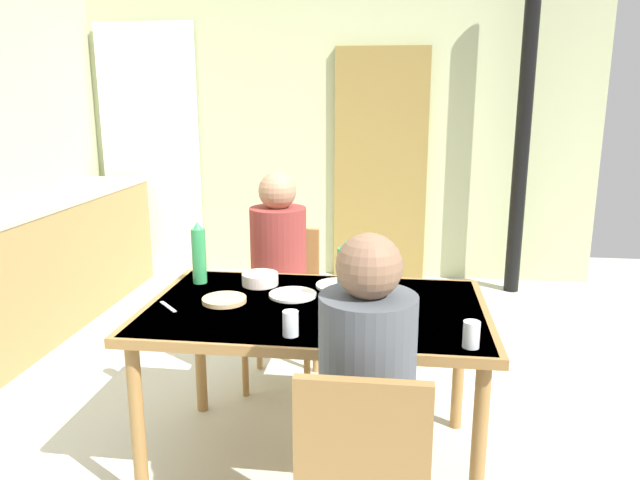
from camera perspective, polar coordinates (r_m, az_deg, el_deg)
The scene contains 21 objects.
ground_plane at distance 3.13m, azimuth -5.30°, elevation -17.46°, with size 7.19×7.19×0.00m, color beige.
wall_back at distance 5.42m, azimuth 0.82°, elevation 10.54°, with size 4.59×0.10×2.64m, color #B8C18E.
door_wooden at distance 5.33m, azimuth 5.71°, elevation 6.95°, with size 0.80×0.05×2.00m, color olive.
stove_pipe_column at distance 5.13m, azimuth 18.56°, elevation 9.67°, with size 0.12×0.12×2.64m, color black.
curtain_panel at distance 5.75m, azimuth -15.64°, elevation 8.11°, with size 0.90×0.03×2.22m, color white.
kitchen_counter at distance 4.78m, azimuth -24.18°, elevation -1.69°, with size 0.61×2.27×0.91m.
dining_table at distance 2.60m, azimuth -0.43°, elevation -7.68°, with size 1.44×0.90×0.74m.
chair_near_diner at distance 1.95m, azimuth 4.08°, elevation -21.39°, with size 0.40×0.40×0.87m.
chair_far_diner at distance 3.45m, azimuth -3.46°, elevation -5.31°, with size 0.40×0.40×0.87m.
person_near_diner at distance 1.92m, azimuth 4.47°, elevation -12.10°, with size 0.30×0.37×0.77m.
person_far_diner at distance 3.24m, azimuth -3.98°, elevation -1.33°, with size 0.30×0.37×0.77m.
water_bottle_green_near at distance 2.57m, azimuth 2.48°, elevation -3.20°, with size 0.08×0.08×0.28m.
water_bottle_green_far at distance 2.90m, azimuth -11.33°, elevation -1.31°, with size 0.07×0.07×0.30m.
serving_bowl_center at distance 2.85m, azimuth -5.65°, elevation -3.67°, with size 0.17×0.17×0.06m, color #F2DBC9.
dinner_plate_near_left at distance 2.82m, azimuth 1.77°, elevation -4.29°, with size 0.21×0.21×0.01m, color white.
dinner_plate_near_right at distance 2.69m, azimuth -2.57°, elevation -5.16°, with size 0.21×0.21×0.01m, color white.
drinking_glass_by_near_diner at distance 2.22m, azimuth 14.05°, elevation -8.61°, with size 0.06×0.06×0.10m, color silver.
drinking_glass_by_far_diner at distance 2.26m, azimuth -2.79°, elevation -7.85°, with size 0.06×0.06×0.10m, color silver.
bread_plate_sliced at distance 2.65m, azimuth -8.99°, elevation -5.58°, with size 0.19×0.19×0.02m, color #DBB77A.
cutlery_knife_near at distance 2.64m, azimuth -14.10°, elevation -6.10°, with size 0.15×0.02×0.00m, color silver.
cutlery_fork_near at distance 2.44m, azimuth 2.10°, elevation -7.33°, with size 0.15×0.02×0.00m, color silver.
Camera 1 is at (0.62, -2.61, 1.62)m, focal length 34.02 mm.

